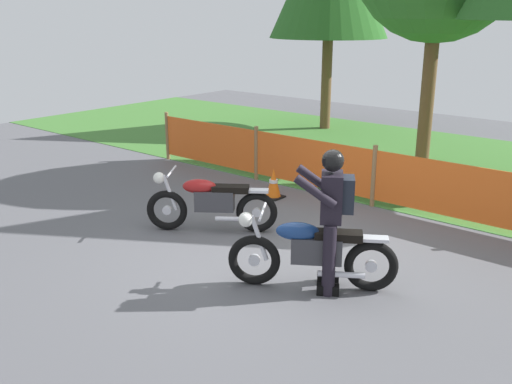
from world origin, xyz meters
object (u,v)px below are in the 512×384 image
at_px(motorcycle_trailing, 311,252).
at_px(rider_trailing, 332,213).
at_px(traffic_cone, 273,184).
at_px(motorcycle_lead, 211,202).

relative_size(motorcycle_trailing, rider_trailing, 1.04).
xyz_separation_m(motorcycle_trailing, traffic_cone, (-2.46, 2.45, -0.20)).
distance_m(motorcycle_lead, motorcycle_trailing, 2.27).
height_order(motorcycle_lead, rider_trailing, rider_trailing).
relative_size(motorcycle_trailing, traffic_cone, 3.30).
xyz_separation_m(motorcycle_lead, motorcycle_trailing, (2.20, -0.59, 0.01)).
height_order(motorcycle_trailing, rider_trailing, rider_trailing).
height_order(motorcycle_lead, traffic_cone, motorcycle_lead).
distance_m(rider_trailing, traffic_cone, 3.59).
distance_m(motorcycle_trailing, rider_trailing, 0.54).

